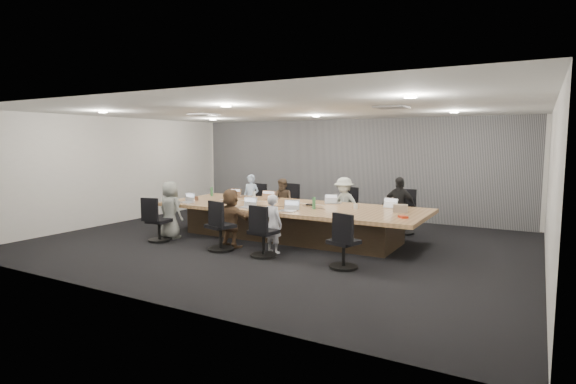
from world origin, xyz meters
The scene contains 41 objects.
floor centered at (0.00, 0.00, 0.00)m, with size 10.00×8.00×0.00m, color black.
ceiling centered at (0.00, 0.00, 2.80)m, with size 10.00×8.00×0.00m, color white.
wall_back centered at (0.00, 4.00, 1.40)m, with size 10.00×2.80×0.00m, color silver.
wall_front centered at (0.00, -4.00, 1.40)m, with size 10.00×2.80×0.00m, color silver.
wall_left centered at (-5.00, 0.00, 1.40)m, with size 8.00×2.80×0.00m, color silver.
wall_right centered at (5.00, 0.00, 1.40)m, with size 8.00×2.80×0.00m, color silver.
curtain centered at (0.00, 3.92, 1.40)m, with size 9.80×0.04×2.80m, color slate.
conference_table centered at (0.00, 0.50, 0.40)m, with size 6.00×2.20×0.74m.
chair_0 centered at (-1.97, 2.20, 0.38)m, with size 0.52×0.52×0.77m, color black, non-canonical shape.
chair_1 centered at (-0.95, 2.20, 0.43)m, with size 0.58×0.58×0.85m, color black, non-canonical shape.
chair_2 centered at (0.74, 2.20, 0.42)m, with size 0.56×0.56×0.83m, color black, non-canonical shape.
chair_3 centered at (2.07, 2.20, 0.43)m, with size 0.59×0.59×0.87m, color black, non-canonical shape.
chair_4 centered at (-2.31, -1.20, 0.37)m, with size 0.50×0.50×0.74m, color black, non-canonical shape.
chair_5 centered at (-0.64, -1.20, 0.41)m, with size 0.56×0.56×0.82m, color black, non-canonical shape.
chair_6 centered at (0.37, -1.20, 0.39)m, with size 0.53×0.53×0.79m, color black, non-canonical shape.
chair_7 centered at (1.99, -1.20, 0.38)m, with size 0.52×0.52×0.77m, color black, non-canonical shape.
person_0 centered at (-1.97, 1.85, 0.64)m, with size 0.47×0.31×1.28m, color #A5BFE0.
laptop_0 centered at (-1.97, 1.30, 0.75)m, with size 0.34×0.23×0.02m, color #8C6647.
person_1 centered at (-0.95, 1.85, 0.60)m, with size 0.59×0.46×1.21m, color #4F3D2E.
laptop_1 centered at (-0.95, 1.30, 0.75)m, with size 0.36×0.25×0.02m, color #8C6647.
person_2 centered at (0.74, 1.85, 0.65)m, with size 0.84×0.48×1.30m, color beige.
laptop_2 centered at (0.74, 1.30, 0.75)m, with size 0.29×0.20×0.02m, color #B2B2B7.
person_3 centered at (2.07, 1.85, 0.68)m, with size 0.80×0.33×1.37m, color black.
laptop_3 centered at (2.07, 1.30, 0.75)m, with size 0.31×0.21×0.02m, color #B2B2B7.
person_4 centered at (-2.31, -0.85, 0.64)m, with size 0.63×0.41×1.29m, color gray.
laptop_4 centered at (-2.31, -0.30, 0.75)m, with size 0.33×0.22×0.02m, color #B2B2B7.
person_5 centered at (-0.64, -0.85, 0.60)m, with size 1.12×0.36×1.21m, color brown.
laptop_5 centered at (-0.64, -0.30, 0.75)m, with size 0.31×0.22×0.02m, color #B2B2B7.
person_6 centered at (0.37, -0.85, 0.57)m, with size 0.42×0.27×1.15m, color silver.
laptop_6 centered at (0.37, -0.30, 0.75)m, with size 0.33×0.23×0.02m, color #B2B2B7.
bottle_green_left centered at (-2.65, 1.02, 0.85)m, with size 0.06×0.06×0.23m, color #377740.
bottle_green_right centered at (0.71, 0.26, 0.87)m, with size 0.07×0.07×0.25m, color #377740.
bottle_clear centered at (-1.08, 0.66, 0.86)m, with size 0.07×0.07×0.25m, color silver.
cup_white_far centered at (-0.52, 0.74, 0.79)m, with size 0.09×0.09×0.11m, color white.
cup_white_near centered at (1.46, 0.73, 0.79)m, with size 0.08×0.08×0.10m, color white.
mug_brown centered at (-2.40, 0.14, 0.79)m, with size 0.08×0.08×0.10m, color brown.
mic_left centered at (-1.02, 0.34, 0.76)m, with size 0.16×0.11×0.03m, color black.
mic_right centered at (0.39, 0.71, 0.76)m, with size 0.17×0.11×0.03m, color black.
stapler centered at (0.36, -0.03, 0.77)m, with size 0.15×0.04×0.05m, color black.
canvas_bag centered at (2.41, 0.73, 0.82)m, with size 0.28×0.18×0.15m, color gray.
snack_packet centered at (2.65, 0.07, 0.76)m, with size 0.19×0.13×0.04m, color red.
Camera 1 is at (4.83, -8.18, 2.15)m, focal length 28.00 mm.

